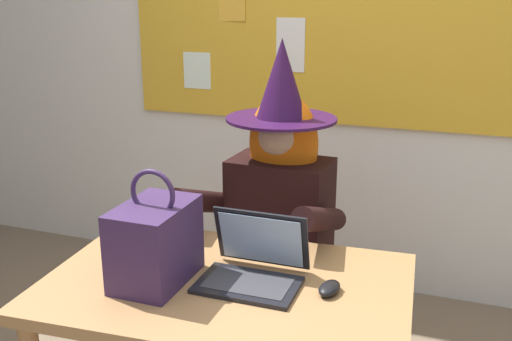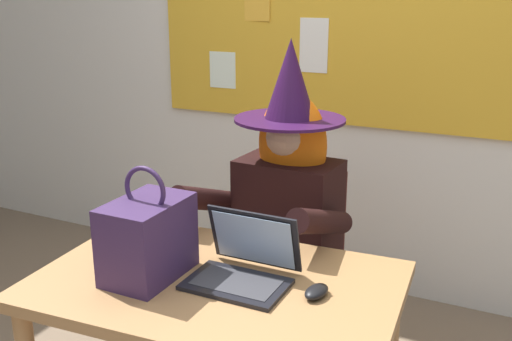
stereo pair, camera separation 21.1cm
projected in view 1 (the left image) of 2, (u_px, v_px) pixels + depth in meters
wall_back_bulletin at (342, 30)px, 3.11m from camera, size 6.29×1.76×2.88m
desk_main at (227, 309)px, 1.92m from camera, size 1.23×0.84×0.74m
chair_at_desk at (285, 255)px, 2.64m from camera, size 0.45×0.45×0.90m
person_costumed at (275, 202)px, 2.45m from camera, size 0.61×0.71×1.47m
laptop at (253, 266)px, 1.89m from camera, size 0.32×0.27×0.22m
computer_mouse at (329, 288)px, 1.81m from camera, size 0.08×0.11×0.03m
handbag at (155, 242)px, 1.86m from camera, size 0.20×0.30×0.38m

